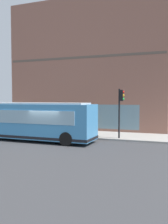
% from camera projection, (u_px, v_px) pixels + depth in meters
% --- Properties ---
extents(ground, '(120.00, 120.00, 0.00)m').
position_uv_depth(ground, '(49.00, 143.00, 18.69)').
color(ground, '#38383A').
extents(sidewalk_curb, '(4.35, 40.00, 0.15)m').
position_uv_depth(sidewalk_curb, '(73.00, 134.00, 23.16)').
color(sidewalk_curb, '#9E9991').
rests_on(sidewalk_curb, ground).
extents(building_corner, '(8.85, 16.89, 13.79)m').
position_uv_depth(building_corner, '(94.00, 69.00, 28.96)').
color(building_corner, '#8C5B4C').
rests_on(building_corner, ground).
extents(city_bus_nearside, '(2.75, 10.08, 3.07)m').
position_uv_depth(city_bus_nearside, '(34.00, 121.00, 19.69)').
color(city_bus_nearside, '#3F8CC6').
rests_on(city_bus_nearside, ground).
extents(traffic_light_near_corner, '(0.32, 0.49, 4.04)m').
position_uv_depth(traffic_light_near_corner, '(121.00, 104.00, 19.85)').
color(traffic_light_near_corner, black).
rests_on(traffic_light_near_corner, sidewalk_curb).
extents(fire_hydrant, '(0.35, 0.35, 0.74)m').
position_uv_depth(fire_hydrant, '(80.00, 129.00, 23.19)').
color(fire_hydrant, gold).
rests_on(fire_hydrant, sidewalk_curb).
extents(pedestrian_near_building_entrance, '(0.32, 0.32, 1.68)m').
position_uv_depth(pedestrian_near_building_entrance, '(8.00, 121.00, 25.14)').
color(pedestrian_near_building_entrance, '#99994C').
rests_on(pedestrian_near_building_entrance, sidewalk_curb).
extents(pedestrian_by_light_pole, '(0.32, 0.32, 1.65)m').
position_uv_depth(pedestrian_by_light_pole, '(26.00, 122.00, 23.53)').
color(pedestrian_by_light_pole, '#99994C').
rests_on(pedestrian_by_light_pole, sidewalk_curb).
extents(pedestrian_near_hydrant, '(0.32, 0.32, 1.67)m').
position_uv_depth(pedestrian_near_hydrant, '(85.00, 123.00, 22.45)').
color(pedestrian_near_hydrant, gold).
rests_on(pedestrian_near_hydrant, sidewalk_curb).
extents(newspaper_vending_box, '(0.44, 0.42, 0.90)m').
position_uv_depth(newspaper_vending_box, '(63.00, 128.00, 22.83)').
color(newspaper_vending_box, '#BF3F19').
rests_on(newspaper_vending_box, sidewalk_curb).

